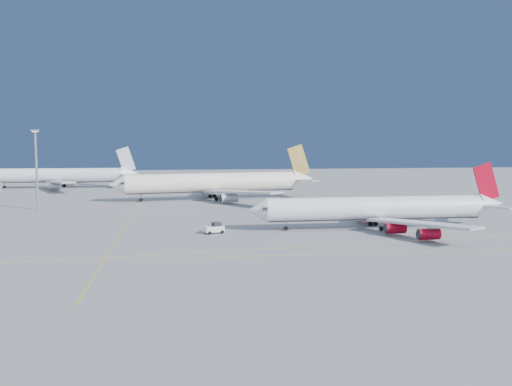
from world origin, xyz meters
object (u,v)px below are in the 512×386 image
(airliner_etihad, at_px, (217,183))
(airliner_third, at_px, (61,175))
(airliner_virgin, at_px, (381,209))
(pushback_tug, at_px, (214,228))
(light_mast, at_px, (36,163))

(airliner_etihad, distance_m, airliner_third, 78.83)
(airliner_virgin, xyz_separation_m, pushback_tug, (-38.43, -1.98, -3.46))
(light_mast, bearing_deg, pushback_tug, -43.90)
(light_mast, bearing_deg, airliner_third, 96.20)
(airliner_third, bearing_deg, light_mast, -82.12)
(airliner_third, height_order, light_mast, light_mast)
(airliner_virgin, height_order, pushback_tug, airliner_virgin)
(airliner_third, xyz_separation_m, light_mast, (7.79, -71.65, 8.48))
(airliner_etihad, bearing_deg, light_mast, -167.85)
(airliner_etihad, xyz_separation_m, airliner_third, (-60.70, 50.30, -0.48))
(light_mast, bearing_deg, airliner_etihad, 21.97)
(airliner_third, height_order, pushback_tug, airliner_third)
(airliner_virgin, distance_m, light_mast, 97.71)
(airliner_virgin, relative_size, light_mast, 2.66)
(airliner_etihad, distance_m, light_mast, 57.62)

